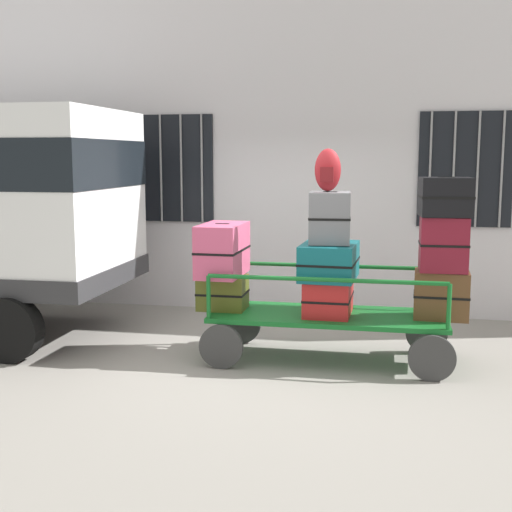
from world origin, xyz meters
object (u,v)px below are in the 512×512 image
object	(u,v)px
suitcase_midleft_middle	(329,261)
suitcase_center_bottom	(441,295)
suitcase_left_bottom	(223,292)
luggage_cart	(328,323)
backpack	(328,170)
suitcase_center_top	(445,197)
suitcase_left_middle	(223,250)
suitcase_center_middle	(443,244)
suitcase_midleft_bottom	(328,297)
suitcase_midleft_top	(330,218)

from	to	relation	value
suitcase_midleft_middle	suitcase_center_bottom	bearing A→B (deg)	0.26
suitcase_left_bottom	suitcase_midleft_middle	xyz separation A→B (m)	(1.16, 0.01, 0.38)
luggage_cart	suitcase_left_bottom	size ratio (longest dim) A/B	4.93
suitcase_left_bottom	backpack	size ratio (longest dim) A/B	1.18
luggage_cart	suitcase_center_top	world-z (taller)	suitcase_center_top
luggage_cart	suitcase_left_bottom	world-z (taller)	suitcase_left_bottom
suitcase_left_middle	suitcase_midleft_middle	distance (m)	1.16
suitcase_center_middle	suitcase_midleft_middle	bearing A→B (deg)	178.80
suitcase_center_top	backpack	size ratio (longest dim) A/B	1.23
suitcase_left_bottom	backpack	world-z (taller)	backpack
suitcase_center_top	luggage_cart	bearing A→B (deg)	-179.89
suitcase_center_bottom	suitcase_center_middle	size ratio (longest dim) A/B	1.02
suitcase_center_bottom	suitcase_center_top	bearing A→B (deg)	-90.00
suitcase_left_bottom	suitcase_center_middle	bearing A→B (deg)	-0.39
luggage_cart	suitcase_midleft_bottom	size ratio (longest dim) A/B	3.70
suitcase_left_middle	suitcase_midleft_top	distance (m)	1.22
suitcase_midleft_bottom	suitcase_left_middle	bearing A→B (deg)	179.00
suitcase_center_middle	suitcase_center_top	xyz separation A→B (m)	(0.00, 0.00, 0.48)
suitcase_midleft_middle	suitcase_center_bottom	distance (m)	1.20
suitcase_midleft_top	suitcase_left_middle	bearing A→B (deg)	178.95
suitcase_midleft_top	suitcase_center_bottom	distance (m)	1.40
luggage_cart	suitcase_left_bottom	bearing A→B (deg)	179.16
luggage_cart	suitcase_midleft_top	world-z (taller)	suitcase_midleft_top
suitcase_left_middle	suitcase_center_top	world-z (taller)	suitcase_center_top
luggage_cart	suitcase_center_top	size ratio (longest dim) A/B	4.76
suitcase_center_top	suitcase_midleft_top	bearing A→B (deg)	-179.94
suitcase_midleft_bottom	backpack	world-z (taller)	backpack
suitcase_left_middle	suitcase_center_bottom	size ratio (longest dim) A/B	1.41
suitcase_left_middle	suitcase_center_middle	bearing A→B (deg)	-0.52
backpack	suitcase_left_middle	bearing A→B (deg)	178.71
luggage_cart	backpack	size ratio (longest dim) A/B	5.84
suitcase_midleft_middle	suitcase_center_top	size ratio (longest dim) A/B	1.50
suitcase_left_bottom	suitcase_midleft_middle	distance (m)	1.22
suitcase_center_bottom	suitcase_left_middle	bearing A→B (deg)	-179.79
suitcase_left_bottom	suitcase_midleft_top	bearing A→B (deg)	-0.78
suitcase_midleft_bottom	suitcase_center_bottom	world-z (taller)	suitcase_center_bottom
suitcase_center_top	suitcase_midleft_middle	bearing A→B (deg)	178.85
luggage_cart	suitcase_midleft_middle	world-z (taller)	suitcase_midleft_middle
suitcase_center_bottom	luggage_cart	bearing A→B (deg)	-178.48
suitcase_midleft_middle	suitcase_midleft_bottom	bearing A→B (deg)	-90.00
luggage_cart	suitcase_center_bottom	xyz separation A→B (m)	(1.16, 0.03, 0.35)
suitcase_midleft_bottom	suitcase_center_bottom	xyz separation A→B (m)	(1.16, 0.03, 0.06)
suitcase_midleft_middle	backpack	bearing A→B (deg)	-134.02
suitcase_left_middle	suitcase_midleft_middle	xyz separation A→B (m)	(1.16, 0.00, -0.09)
suitcase_left_bottom	suitcase_center_bottom	bearing A→B (deg)	0.34
suitcase_left_middle	suitcase_center_middle	world-z (taller)	suitcase_center_middle
luggage_cart	suitcase_center_middle	distance (m)	1.46
backpack	suitcase_midleft_middle	bearing A→B (deg)	45.98
suitcase_center_middle	suitcase_left_middle	bearing A→B (deg)	179.48
suitcase_midleft_middle	suitcase_center_bottom	xyz separation A→B (m)	(1.16, 0.01, -0.32)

